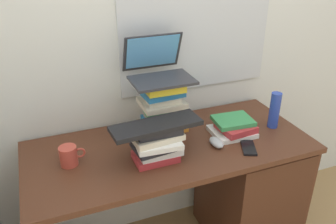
% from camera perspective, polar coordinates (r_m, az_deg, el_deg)
% --- Properties ---
extents(wall_back, '(6.00, 0.06, 2.60)m').
position_cam_1_polar(wall_back, '(1.92, -3.57, 13.59)').
color(wall_back, silver).
rests_on(wall_back, ground).
extents(desk, '(1.45, 0.63, 0.78)m').
position_cam_1_polar(desk, '(2.13, 10.16, -11.71)').
color(desk, '#4C2819').
rests_on(desk, ground).
extents(book_stack_tall, '(0.23, 0.19, 0.30)m').
position_cam_1_polar(book_stack_tall, '(1.82, -0.99, 0.45)').
color(book_stack_tall, beige).
rests_on(book_stack_tall, desk).
extents(book_stack_keyboard_riser, '(0.24, 0.20, 0.17)m').
position_cam_1_polar(book_stack_keyboard_riser, '(1.65, -1.83, -4.98)').
color(book_stack_keyboard_riser, '#B22D33').
rests_on(book_stack_keyboard_riser, desk).
extents(book_stack_side, '(0.23, 0.20, 0.08)m').
position_cam_1_polar(book_stack_side, '(1.91, 10.58, -2.43)').
color(book_stack_side, white).
rests_on(book_stack_side, desk).
extents(laptop, '(0.31, 0.29, 0.21)m').
position_cam_1_polar(laptop, '(1.79, -1.74, 7.12)').
color(laptop, '#2D2D33').
rests_on(laptop, book_stack_tall).
extents(keyboard, '(0.43, 0.17, 0.02)m').
position_cam_1_polar(keyboard, '(1.61, -1.92, -2.19)').
color(keyboard, black).
rests_on(keyboard, book_stack_keyboard_riser).
extents(computer_mouse, '(0.06, 0.10, 0.04)m').
position_cam_1_polar(computer_mouse, '(1.81, 7.84, -4.88)').
color(computer_mouse, '#A5A8AD').
rests_on(computer_mouse, desk).
extents(mug, '(0.12, 0.08, 0.09)m').
position_cam_1_polar(mug, '(1.70, -15.73, -6.84)').
color(mug, '#B23F33').
rests_on(mug, desk).
extents(water_bottle, '(0.06, 0.06, 0.20)m').
position_cam_1_polar(water_bottle, '(2.01, 16.85, 0.28)').
color(water_bottle, '#263FA5').
rests_on(water_bottle, desk).
extents(cell_phone, '(0.12, 0.15, 0.01)m').
position_cam_1_polar(cell_phone, '(1.82, 12.88, -5.64)').
color(cell_phone, black).
rests_on(cell_phone, desk).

